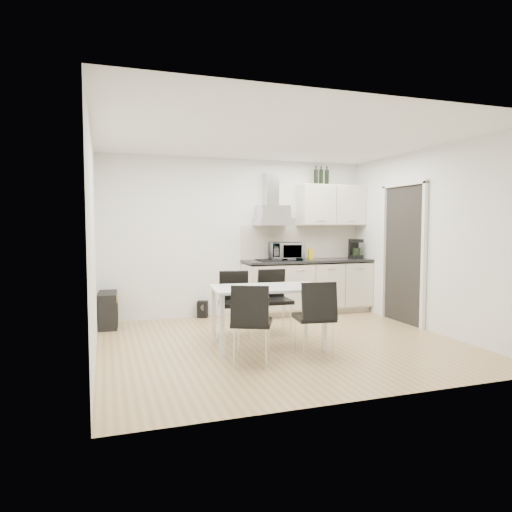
{
  "coord_description": "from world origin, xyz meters",
  "views": [
    {
      "loc": [
        -2.14,
        -5.35,
        1.52
      ],
      "look_at": [
        -0.23,
        0.36,
        1.1
      ],
      "focal_mm": 32.0,
      "sensor_mm": 36.0,
      "label": 1
    }
  ],
  "objects_px": {
    "kitchenette": "(309,265)",
    "dining_table": "(267,293)",
    "chair_near_left": "(252,323)",
    "chair_near_right": "(314,318)",
    "guitar_amp": "(108,310)",
    "chair_far_left": "(235,305)",
    "floor_speaker": "(203,309)",
    "chair_far_right": "(275,302)"
  },
  "relations": [
    {
      "from": "kitchenette",
      "to": "dining_table",
      "type": "relative_size",
      "value": 1.79
    },
    {
      "from": "chair_near_left",
      "to": "chair_near_right",
      "type": "bearing_deg",
      "value": 27.43
    },
    {
      "from": "guitar_amp",
      "to": "chair_near_left",
      "type": "bearing_deg",
      "value": -55.27
    },
    {
      "from": "chair_near_left",
      "to": "chair_near_right",
      "type": "distance_m",
      "value": 0.76
    },
    {
      "from": "guitar_amp",
      "to": "chair_far_left",
      "type": "bearing_deg",
      "value": -33.05
    },
    {
      "from": "kitchenette",
      "to": "chair_near_right",
      "type": "xyz_separation_m",
      "value": [
        -1.06,
        -2.38,
        -0.39
      ]
    },
    {
      "from": "chair_far_left",
      "to": "chair_near_right",
      "type": "relative_size",
      "value": 1.0
    },
    {
      "from": "chair_near_left",
      "to": "chair_near_right",
      "type": "relative_size",
      "value": 1.0
    },
    {
      "from": "dining_table",
      "to": "chair_near_right",
      "type": "height_order",
      "value": "chair_near_right"
    },
    {
      "from": "chair_near_right",
      "to": "floor_speaker",
      "type": "xyz_separation_m",
      "value": [
        -0.77,
        2.55,
        -0.3
      ]
    },
    {
      "from": "guitar_amp",
      "to": "floor_speaker",
      "type": "distance_m",
      "value": 1.5
    },
    {
      "from": "chair_far_right",
      "to": "chair_near_right",
      "type": "bearing_deg",
      "value": 93.79
    },
    {
      "from": "dining_table",
      "to": "chair_far_left",
      "type": "height_order",
      "value": "chair_far_left"
    },
    {
      "from": "kitchenette",
      "to": "chair_near_right",
      "type": "distance_m",
      "value": 2.63
    },
    {
      "from": "chair_far_left",
      "to": "chair_near_left",
      "type": "xyz_separation_m",
      "value": [
        -0.14,
        -1.18,
        0.0
      ]
    },
    {
      "from": "chair_far_left",
      "to": "chair_far_right",
      "type": "distance_m",
      "value": 0.6
    },
    {
      "from": "guitar_amp",
      "to": "kitchenette",
      "type": "bearing_deg",
      "value": 3.8
    },
    {
      "from": "chair_near_left",
      "to": "guitar_amp",
      "type": "distance_m",
      "value": 2.77
    },
    {
      "from": "chair_near_right",
      "to": "chair_far_right",
      "type": "bearing_deg",
      "value": 98.47
    },
    {
      "from": "chair_far_left",
      "to": "guitar_amp",
      "type": "height_order",
      "value": "chair_far_left"
    },
    {
      "from": "kitchenette",
      "to": "chair_far_left",
      "type": "xyz_separation_m",
      "value": [
        -1.68,
        -1.23,
        -0.39
      ]
    },
    {
      "from": "chair_near_right",
      "to": "floor_speaker",
      "type": "height_order",
      "value": "chair_near_right"
    },
    {
      "from": "chair_near_right",
      "to": "dining_table",
      "type": "bearing_deg",
      "value": 130.98
    },
    {
      "from": "dining_table",
      "to": "guitar_amp",
      "type": "distance_m",
      "value": 2.59
    },
    {
      "from": "chair_near_left",
      "to": "guitar_amp",
      "type": "height_order",
      "value": "chair_near_left"
    },
    {
      "from": "kitchenette",
      "to": "chair_far_right",
      "type": "bearing_deg",
      "value": -131.96
    },
    {
      "from": "kitchenette",
      "to": "dining_table",
      "type": "distance_m",
      "value": 2.32
    },
    {
      "from": "dining_table",
      "to": "guitar_amp",
      "type": "bearing_deg",
      "value": 141.93
    },
    {
      "from": "dining_table",
      "to": "kitchenette",
      "type": "bearing_deg",
      "value": 56.92
    },
    {
      "from": "dining_table",
      "to": "chair_near_right",
      "type": "xyz_separation_m",
      "value": [
        0.37,
        -0.55,
        -0.22
      ]
    },
    {
      "from": "dining_table",
      "to": "chair_far_right",
      "type": "height_order",
      "value": "chair_far_right"
    },
    {
      "from": "chair_near_left",
      "to": "floor_speaker",
      "type": "height_order",
      "value": "chair_near_left"
    },
    {
      "from": "floor_speaker",
      "to": "chair_near_left",
      "type": "bearing_deg",
      "value": -67.39
    },
    {
      "from": "chair_far_left",
      "to": "chair_near_right",
      "type": "xyz_separation_m",
      "value": [
        0.62,
        -1.15,
        0.0
      ]
    },
    {
      "from": "guitar_amp",
      "to": "floor_speaker",
      "type": "relative_size",
      "value": 2.33
    },
    {
      "from": "floor_speaker",
      "to": "chair_far_right",
      "type": "bearing_deg",
      "value": -38.75
    },
    {
      "from": "chair_far_left",
      "to": "chair_near_left",
      "type": "height_order",
      "value": "same"
    },
    {
      "from": "chair_near_left",
      "to": "chair_near_right",
      "type": "height_order",
      "value": "same"
    },
    {
      "from": "chair_near_left",
      "to": "floor_speaker",
      "type": "distance_m",
      "value": 2.6
    },
    {
      "from": "chair_far_right",
      "to": "chair_near_left",
      "type": "distance_m",
      "value": 1.43
    },
    {
      "from": "dining_table",
      "to": "chair_far_right",
      "type": "xyz_separation_m",
      "value": [
        0.35,
        0.63,
        -0.22
      ]
    },
    {
      "from": "kitchenette",
      "to": "chair_far_right",
      "type": "height_order",
      "value": "kitchenette"
    }
  ]
}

